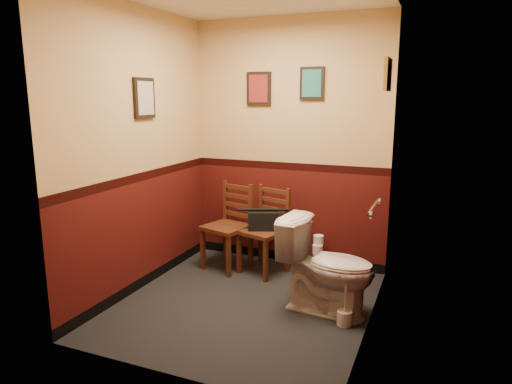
# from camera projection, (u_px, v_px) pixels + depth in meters

# --- Properties ---
(floor) EXTENTS (2.20, 2.40, 0.00)m
(floor) POSITION_uv_depth(u_px,v_px,m) (246.00, 303.00, 4.19)
(floor) COLOR black
(floor) RESTS_ON ground
(wall_back) EXTENTS (2.20, 0.00, 2.70)m
(wall_back) POSITION_uv_depth(u_px,v_px,m) (289.00, 144.00, 5.00)
(wall_back) COLOR #430F0D
(wall_back) RESTS_ON ground
(wall_front) EXTENTS (2.20, 0.00, 2.70)m
(wall_front) POSITION_uv_depth(u_px,v_px,m) (167.00, 181.00, 2.83)
(wall_front) COLOR #430F0D
(wall_front) RESTS_ON ground
(wall_left) EXTENTS (0.00, 2.40, 2.70)m
(wall_left) POSITION_uv_depth(u_px,v_px,m) (139.00, 152.00, 4.33)
(wall_left) COLOR #430F0D
(wall_left) RESTS_ON ground
(wall_right) EXTENTS (0.00, 2.40, 2.70)m
(wall_right) POSITION_uv_depth(u_px,v_px,m) (376.00, 165.00, 3.51)
(wall_right) COLOR #430F0D
(wall_right) RESTS_ON ground
(grab_bar) EXTENTS (0.05, 0.56, 0.06)m
(grab_bar) POSITION_uv_depth(u_px,v_px,m) (374.00, 208.00, 3.83)
(grab_bar) COLOR silver
(grab_bar) RESTS_ON wall_right
(framed_print_back_a) EXTENTS (0.28, 0.04, 0.36)m
(framed_print_back_a) POSITION_uv_depth(u_px,v_px,m) (259.00, 89.00, 4.99)
(framed_print_back_a) COLOR black
(framed_print_back_a) RESTS_ON wall_back
(framed_print_back_b) EXTENTS (0.26, 0.04, 0.34)m
(framed_print_back_b) POSITION_uv_depth(u_px,v_px,m) (312.00, 83.00, 4.76)
(framed_print_back_b) COLOR black
(framed_print_back_b) RESTS_ON wall_back
(framed_print_left) EXTENTS (0.04, 0.30, 0.38)m
(framed_print_left) POSITION_uv_depth(u_px,v_px,m) (144.00, 98.00, 4.31)
(framed_print_left) COLOR black
(framed_print_left) RESTS_ON wall_left
(framed_print_right) EXTENTS (0.04, 0.34, 0.28)m
(framed_print_right) POSITION_uv_depth(u_px,v_px,m) (388.00, 75.00, 3.91)
(framed_print_right) COLOR olive
(framed_print_right) RESTS_ON wall_right
(toilet) EXTENTS (0.88, 0.56, 0.82)m
(toilet) POSITION_uv_depth(u_px,v_px,m) (327.00, 267.00, 3.96)
(toilet) COLOR white
(toilet) RESTS_ON floor
(toilet_brush) EXTENTS (0.12, 0.12, 0.45)m
(toilet_brush) POSITION_uv_depth(u_px,v_px,m) (345.00, 317.00, 3.78)
(toilet_brush) COLOR silver
(toilet_brush) RESTS_ON floor
(chair_left) EXTENTS (0.54, 0.54, 0.93)m
(chair_left) POSITION_uv_depth(u_px,v_px,m) (229.00, 226.00, 5.01)
(chair_left) COLOR #4E2817
(chair_left) RESTS_ON floor
(chair_right) EXTENTS (0.54, 0.54, 0.92)m
(chair_right) POSITION_uv_depth(u_px,v_px,m) (266.00, 230.00, 4.88)
(chair_right) COLOR #4E2817
(chair_right) RESTS_ON floor
(handbag) EXTENTS (0.35, 0.27, 0.23)m
(handbag) POSITION_uv_depth(u_px,v_px,m) (263.00, 220.00, 4.82)
(handbag) COLOR black
(handbag) RESTS_ON chair_right
(tp_stack) EXTENTS (0.23, 0.14, 0.39)m
(tp_stack) POSITION_uv_depth(u_px,v_px,m) (318.00, 256.00, 4.96)
(tp_stack) COLOR silver
(tp_stack) RESTS_ON floor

